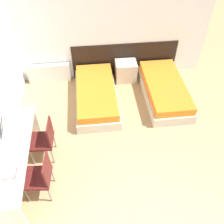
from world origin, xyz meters
name	(u,v)px	position (x,y,z in m)	size (l,w,h in m)	color
wall_back	(102,26)	(0.00, 4.29, 1.35)	(5.05, 0.05, 2.70)	white
headboard_panel	(125,60)	(0.54, 4.25, 0.45)	(2.63, 0.03, 0.90)	black
bed_near_window	(96,95)	(-0.26, 3.26, 0.20)	(0.93, 1.92, 0.42)	beige
bed_near_door	(164,90)	(1.34, 3.26, 0.20)	(0.93, 1.92, 0.42)	beige
nightstand	(126,71)	(0.54, 4.02, 0.26)	(0.51, 0.41, 0.52)	beige
radiator	(49,73)	(-1.38, 4.17, 0.25)	(1.04, 0.12, 0.49)	silver
desk	(13,156)	(-1.73, 1.50, 0.58)	(0.58, 1.98, 0.75)	beige
chair_near_laptop	(44,139)	(-1.27, 1.87, 0.50)	(0.45, 0.45, 0.90)	#511919
chair_near_notebook	(41,176)	(-1.27, 1.12, 0.50)	(0.46, 0.46, 0.90)	#511919
laptop	(9,131)	(-1.80, 1.84, 0.82)	(0.35, 0.26, 0.34)	silver
open_notebook	(6,172)	(-1.73, 1.08, 0.76)	(0.31, 0.25, 0.02)	#B21E1E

